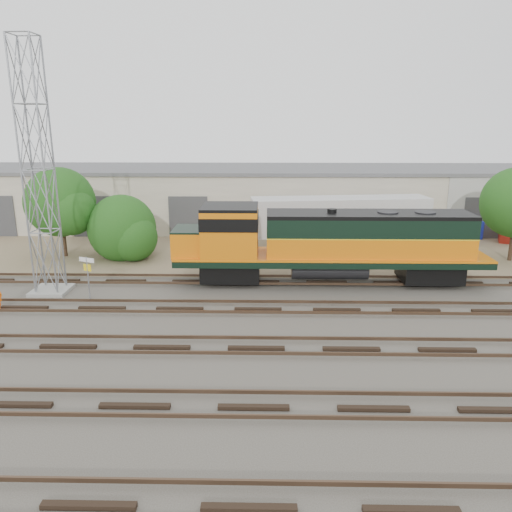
{
  "coord_description": "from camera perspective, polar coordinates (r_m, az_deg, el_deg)",
  "views": [
    {
      "loc": [
        0.38,
        -22.26,
        9.34
      ],
      "look_at": [
        -0.16,
        4.0,
        2.2
      ],
      "focal_mm": 35.0,
      "sensor_mm": 36.0,
      "label": 1
    }
  ],
  "objects": [
    {
      "name": "ground",
      "position": [
        24.14,
        0.18,
        -7.55
      ],
      "size": [
        140.0,
        140.0,
        0.0
      ],
      "primitive_type": "plane",
      "color": "#47423A",
      "rests_on": "ground"
    },
    {
      "name": "dirt_strip",
      "position": [
        38.41,
        0.57,
        1.15
      ],
      "size": [
        80.0,
        16.0,
        0.02
      ],
      "primitive_type": "cube",
      "color": "#726047",
      "rests_on": "ground"
    },
    {
      "name": "tracks",
      "position": [
        21.37,
        0.03,
        -10.47
      ],
      "size": [
        80.0,
        20.4,
        0.28
      ],
      "color": "black",
      "rests_on": "ground"
    },
    {
      "name": "warehouse",
      "position": [
        45.73,
        0.74,
        6.8
      ],
      "size": [
        58.4,
        10.4,
        5.3
      ],
      "color": "beige",
      "rests_on": "ground"
    },
    {
      "name": "locomotive",
      "position": [
        29.28,
        7.91,
        1.53
      ],
      "size": [
        18.18,
        3.19,
        4.37
      ],
      "color": "black",
      "rests_on": "tracks"
    },
    {
      "name": "signal_tower",
      "position": [
        29.15,
        -23.6,
        8.55
      ],
      "size": [
        1.99,
        1.99,
        13.5
      ],
      "rotation": [
        0.0,
        0.0,
        -0.03
      ],
      "color": "gray",
      "rests_on": "ground"
    },
    {
      "name": "sign_post",
      "position": [
        28.12,
        -18.7,
        -1.49
      ],
      "size": [
        0.91,
        0.4,
        2.36
      ],
      "color": "gray",
      "rests_on": "ground"
    },
    {
      "name": "semi_trailer",
      "position": [
        37.15,
        10.01,
        4.36
      ],
      "size": [
        13.12,
        4.16,
        3.97
      ],
      "rotation": [
        0.0,
        0.0,
        0.12
      ],
      "color": "silver",
      "rests_on": "ground"
    },
    {
      "name": "dumpster_blue",
      "position": [
        44.43,
        23.17,
        2.82
      ],
      "size": [
        1.9,
        1.83,
        1.5
      ],
      "primitive_type": "cube",
      "rotation": [
        0.0,
        0.0,
        0.23
      ],
      "color": "navy",
      "rests_on": "ground"
    },
    {
      "name": "dumpster_red",
      "position": [
        44.17,
        27.01,
        2.25
      ],
      "size": [
        1.9,
        1.84,
        1.4
      ],
      "primitive_type": "cube",
      "rotation": [
        0.0,
        0.0,
        -0.36
      ],
      "color": "maroon",
      "rests_on": "ground"
    },
    {
      "name": "tree_west",
      "position": [
        37.07,
        -21.22,
        5.53
      ],
      "size": [
        5.05,
        4.81,
        6.3
      ],
      "color": "#382619",
      "rests_on": "ground"
    },
    {
      "name": "tree_mid",
      "position": [
        35.79,
        -14.76,
        2.8
      ],
      "size": [
        4.96,
        4.72,
        4.72
      ],
      "color": "#382619",
      "rests_on": "ground"
    }
  ]
}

